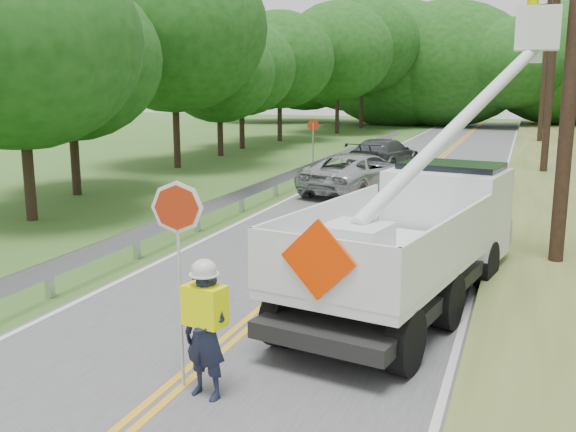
% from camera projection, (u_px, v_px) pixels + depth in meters
% --- Properties ---
extents(road, '(7.20, 96.00, 0.03)m').
position_uv_depth(road, '(376.00, 214.00, 20.37)').
color(road, '#4F4F52').
rests_on(road, ground).
extents(guardrail, '(0.18, 48.00, 0.77)m').
position_uv_depth(guardrail, '(266.00, 185.00, 22.43)').
color(guardrail, '#A5A6AD').
rests_on(guardrail, ground).
extents(utility_poles, '(1.60, 43.30, 10.00)m').
position_uv_depth(utility_poles, '(560.00, 41.00, 20.41)').
color(utility_poles, black).
rests_on(utility_poles, ground).
extents(treeline_left, '(11.08, 57.18, 11.43)m').
position_uv_depth(treeline_left, '(270.00, 49.00, 39.05)').
color(treeline_left, '#332319').
rests_on(treeline_left, ground).
extents(treeline_horizon, '(55.81, 14.25, 11.63)m').
position_uv_depth(treeline_horizon, '(494.00, 64.00, 57.86)').
color(treeline_horizon, '#154610').
rests_on(treeline_horizon, ground).
extents(flagger, '(1.12, 0.53, 2.81)m').
position_uv_depth(flagger, '(205.00, 323.00, 8.40)').
color(flagger, '#191E33').
rests_on(flagger, road).
extents(bucket_truck, '(4.13, 7.35, 6.70)m').
position_uv_depth(bucket_truck, '(432.00, 216.00, 12.54)').
color(bucket_truck, black).
rests_on(bucket_truck, road).
extents(suv_silver, '(3.88, 5.82, 1.48)m').
position_uv_depth(suv_silver, '(360.00, 173.00, 23.90)').
color(suv_silver, '#ACADB3').
rests_on(suv_silver, road).
extents(suv_darkgrey, '(2.84, 5.29, 1.46)m').
position_uv_depth(suv_darkgrey, '(384.00, 154.00, 30.14)').
color(suv_darkgrey, '#3B3F42').
rests_on(suv_darkgrey, road).
extents(stop_sign_permanent, '(0.50, 0.19, 2.44)m').
position_uv_depth(stop_sign_permanent, '(313.00, 138.00, 28.49)').
color(stop_sign_permanent, '#A5A6AD').
rests_on(stop_sign_permanent, ground).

